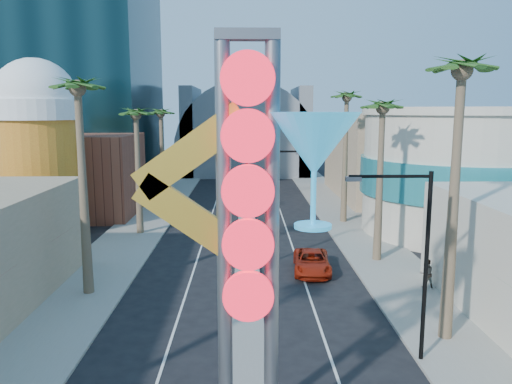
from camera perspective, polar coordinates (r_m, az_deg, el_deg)
The scene contains 20 objects.
sidewalk_west at distance 48.26m, azimuth -12.44°, elevation -3.20°, with size 5.00×100.00×0.15m, color gray.
sidewalk_east at distance 48.28m, azimuth 10.30°, elevation -3.12°, with size 5.00×100.00×0.15m, color gray.
median at distance 50.26m, azimuth -1.07°, elevation -2.48°, with size 1.60×84.00×0.15m, color gray.
brick_filler_west at distance 52.11m, azimuth -18.98°, elevation 1.81°, with size 10.00×10.00×8.00m, color brown.
filler_east at distance 61.57m, azimuth 14.00°, elevation 4.06°, with size 10.00×20.00×10.00m, color tan.
beer_mug at distance 44.62m, azimuth -23.59°, elevation 5.33°, with size 7.00×7.00×14.50m.
turquoise_building at distance 45.27m, azimuth 22.37°, elevation 2.14°, with size 16.60×16.60×10.60m.
canopy at distance 83.42m, azimuth -1.12°, elevation 5.16°, with size 22.00×16.00×22.00m.
neon_sign at distance 14.51m, azimuth 2.30°, elevation -2.78°, with size 6.53×2.60×12.55m.
streetlight_0 at distance 31.68m, azimuth -0.06°, elevation -0.62°, with size 3.79×0.25×8.00m.
streetlight_1 at distance 55.47m, azimuth -1.67°, elevation 3.65°, with size 3.79×0.25×8.00m.
streetlight_2 at distance 21.09m, azimuth 17.74°, elevation -6.29°, with size 3.45×0.25×8.00m.
palm_1 at distance 28.64m, azimuth -19.66°, elevation 9.74°, with size 2.40×2.40×12.70m.
palm_2 at distance 42.17m, azimuth -13.54°, elevation 7.88°, with size 2.40×2.40×11.20m.
palm_3 at distance 53.95m, azimuth -10.82°, elevation 8.23°, with size 2.40×2.40×11.20m.
palm_5 at distance 23.07m, azimuth 22.37°, elevation 10.92°, with size 2.40×2.40×13.20m.
palm_6 at distance 34.41m, azimuth 14.25°, elevation 8.34°, with size 2.40×2.40×11.70m.
palm_7 at distance 46.10m, azimuth 10.32°, elevation 9.76°, with size 2.40×2.40×12.70m.
red_pickup at distance 32.69m, azimuth 6.40°, elevation -7.93°, with size 2.28×4.94×1.37m, color #AB220D.
pedestrian_b at distance 30.95m, azimuth 18.91°, elevation -8.79°, with size 0.82×0.64×1.69m, color gray.
Camera 1 is at (-0.05, -11.20, 10.35)m, focal length 35.00 mm.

